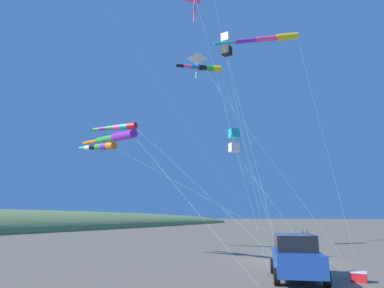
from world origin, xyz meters
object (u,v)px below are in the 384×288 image
object	(u,v)px
person_adult_flyer	(303,242)
kite_box_rainbow_low_near	(226,45)
person_child_green_jacket	(281,250)
kite_windsock_small_distant	(114,137)
kite_windsock_purple_drifting	(101,147)
kite_windsock_long_streamer_right	(205,68)
kite_box_striped_overhead	(234,141)
cooler_box	(359,277)
kite_delta_yellow_midlevel	(197,59)
parked_car	(296,256)
kite_windsock_long_streamer_left	(120,127)
kite_windsock_orange_high_right	(268,39)

from	to	relation	value
person_adult_flyer	kite_box_rainbow_low_near	xyz separation A→B (m)	(-6.16, 2.74, 17.02)
person_child_green_jacket	kite_box_rainbow_low_near	distance (m)	19.62
kite_windsock_small_distant	kite_windsock_purple_drifting	bearing A→B (deg)	161.28
kite_windsock_long_streamer_right	kite_box_rainbow_low_near	xyz separation A→B (m)	(3.54, -2.87, 0.38)
kite_box_striped_overhead	kite_box_rainbow_low_near	xyz separation A→B (m)	(0.45, -2.54, 8.44)
cooler_box	person_adult_flyer	xyz separation A→B (m)	(-3.50, 7.80, 0.74)
kite_box_striped_overhead	kite_delta_yellow_midlevel	distance (m)	9.99
kite_box_striped_overhead	kite_windsock_long_streamer_right	bearing A→B (deg)	173.99
kite_windsock_small_distant	kite_delta_yellow_midlevel	bearing A→B (deg)	92.60
cooler_box	kite_windsock_small_distant	distance (m)	15.34
parked_car	person_child_green_jacket	size ratio (longest dim) A/B	2.91
kite_delta_yellow_midlevel	kite_windsock_long_streamer_left	bearing A→B (deg)	-112.40
kite_box_striped_overhead	kite_windsock_orange_high_right	distance (m)	9.52
kite_windsock_long_streamer_left	kite_windsock_orange_high_right	size ratio (longest dim) A/B	0.91
kite_delta_yellow_midlevel	kite_box_striped_overhead	bearing A→B (deg)	-4.44
kite_windsock_long_streamer_right	kite_windsock_purple_drifting	xyz separation A→B (m)	(-1.78, -12.62, -10.39)
person_child_green_jacket	parked_car	bearing A→B (deg)	-66.81
person_adult_flyer	kite_windsock_long_streamer_left	xyz separation A→B (m)	(-13.84, -2.38, 8.96)
parked_car	cooler_box	distance (m)	2.54
kite_windsock_long_streamer_left	kite_delta_yellow_midlevel	bearing A→B (deg)	67.60
kite_windsock_long_streamer_right	kite_box_striped_overhead	bearing A→B (deg)	-6.01
kite_windsock_small_distant	kite_windsock_orange_high_right	distance (m)	16.63
parked_car	kite_windsock_purple_drifting	distance (m)	14.11
person_adult_flyer	kite_box_striped_overhead	world-z (taller)	kite_box_striped_overhead
person_adult_flyer	kite_delta_yellow_midlevel	world-z (taller)	kite_delta_yellow_midlevel
parked_car	kite_box_rainbow_low_near	size ratio (longest dim) A/B	0.25
kite_windsock_long_streamer_left	kite_delta_yellow_midlevel	size ratio (longest dim) A/B	0.88
kite_windsock_purple_drifting	kite_box_rainbow_low_near	bearing A→B (deg)	61.41
kite_box_striped_overhead	kite_windsock_orange_high_right	world-z (taller)	kite_windsock_orange_high_right
kite_box_rainbow_low_near	kite_windsock_orange_high_right	xyz separation A→B (m)	(3.76, 0.43, -0.17)
kite_windsock_small_distant	kite_windsock_long_streamer_right	xyz separation A→B (m)	(0.26, 13.14, 10.03)
kite_box_striped_overhead	kite_windsock_orange_high_right	size ratio (longest dim) A/B	0.57
parked_car	kite_box_rainbow_low_near	bearing A→B (deg)	123.49
person_adult_flyer	person_child_green_jacket	size ratio (longest dim) A/B	1.09
kite_box_rainbow_low_near	kite_delta_yellow_midlevel	distance (m)	5.29
person_child_green_jacket	kite_windsock_purple_drifting	bearing A→B (deg)	-169.27
person_adult_flyer	kite_delta_yellow_midlevel	bearing A→B (deg)	152.12
cooler_box	kite_box_rainbow_low_near	world-z (taller)	kite_box_rainbow_low_near
parked_car	kite_delta_yellow_midlevel	size ratio (longest dim) A/B	0.24
person_child_green_jacket	kite_box_striped_overhead	distance (m)	14.77
cooler_box	kite_windsock_long_streamer_left	bearing A→B (deg)	162.66
kite_box_rainbow_low_near	person_child_green_jacket	bearing A→B (deg)	-52.61
kite_delta_yellow_midlevel	person_child_green_jacket	bearing A→B (deg)	-45.71
parked_car	kite_windsock_purple_drifting	size ratio (longest dim) A/B	0.28
kite_windsock_orange_high_right	kite_box_striped_overhead	bearing A→B (deg)	153.26
kite_windsock_small_distant	kite_windsock_long_streamer_right	size ratio (longest dim) A/B	0.80
kite_windsock_long_streamer_left	kite_windsock_long_streamer_right	size ratio (longest dim) A/B	0.94
person_child_green_jacket	kite_windsock_purple_drifting	distance (m)	13.00
kite_windsock_small_distant	kite_delta_yellow_midlevel	size ratio (longest dim) A/B	0.75
kite_box_rainbow_low_near	kite_windsock_orange_high_right	bearing A→B (deg)	6.47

